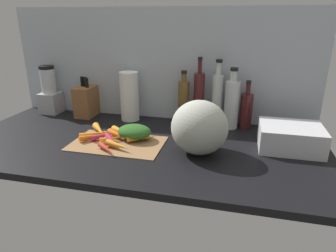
{
  "coord_description": "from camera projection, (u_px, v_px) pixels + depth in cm",
  "views": [
    {
      "loc": [
        43.35,
        -120.58,
        54.53
      ],
      "look_at": [
        14.57,
        -1.79,
        9.68
      ],
      "focal_mm": 31.68,
      "sensor_mm": 36.0,
      "label": 1
    }
  ],
  "objects": [
    {
      "name": "carrot_2",
      "position": [
        121.0,
        136.0,
        1.38
      ],
      "size": [
        16.36,
        10.47,
        3.43
      ],
      "primitive_type": "cone",
      "rotation": [
        0.0,
        1.57,
        -0.46
      ],
      "color": "orange",
      "rests_on": "cutting_board"
    },
    {
      "name": "carrot_5",
      "position": [
        112.0,
        140.0,
        1.33
      ],
      "size": [
        9.47,
        9.77,
        3.41
      ],
      "primitive_type": "cone",
      "rotation": [
        0.0,
        1.57,
        -0.82
      ],
      "color": "#B2264C",
      "rests_on": "cutting_board"
    },
    {
      "name": "bottle_2",
      "position": [
        217.0,
        98.0,
        1.55
      ],
      "size": [
        5.78,
        5.78,
        34.9
      ],
      "color": "silver",
      "rests_on": "ground_plane"
    },
    {
      "name": "carrot_greens_pile",
      "position": [
        134.0,
        132.0,
        1.39
      ],
      "size": [
        15.97,
        12.29,
        6.76
      ],
      "primitive_type": "ellipsoid",
      "color": "#2D6023",
      "rests_on": "cutting_board"
    },
    {
      "name": "knife_block",
      "position": [
        86.0,
        101.0,
        1.72
      ],
      "size": [
        9.67,
        14.33,
        22.86
      ],
      "color": "brown",
      "rests_on": "ground_plane"
    },
    {
      "name": "carrot_3",
      "position": [
        97.0,
        133.0,
        1.42
      ],
      "size": [
        14.73,
        12.2,
        2.74
      ],
      "primitive_type": "cone",
      "rotation": [
        0.0,
        1.57,
        0.65
      ],
      "color": "orange",
      "rests_on": "cutting_board"
    },
    {
      "name": "winter_squash",
      "position": [
        199.0,
        128.0,
        1.23
      ],
      "size": [
        23.87,
        22.28,
        23.05
      ],
      "primitive_type": "ellipsoid",
      "color": "#B2B7A8",
      "rests_on": "ground_plane"
    },
    {
      "name": "bottle_1",
      "position": [
        199.0,
        98.0,
        1.56
      ],
      "size": [
        5.65,
        5.65,
        35.86
      ],
      "color": "#471919",
      "rests_on": "ground_plane"
    },
    {
      "name": "ground_plane",
      "position": [
        139.0,
        145.0,
        1.39
      ],
      "size": [
        170.0,
        80.0,
        3.0
      ],
      "primitive_type": "cube",
      "color": "black"
    },
    {
      "name": "carrot_0",
      "position": [
        142.0,
        138.0,
        1.36
      ],
      "size": [
        14.03,
        8.81,
        3.22
      ],
      "primitive_type": "cone",
      "rotation": [
        0.0,
        1.57,
        0.44
      ],
      "color": "orange",
      "rests_on": "cutting_board"
    },
    {
      "name": "carrot_8",
      "position": [
        99.0,
        130.0,
        1.46
      ],
      "size": [
        11.29,
        12.2,
        3.53
      ],
      "primitive_type": "cone",
      "rotation": [
        0.0,
        1.57,
        -0.85
      ],
      "color": "orange",
      "rests_on": "cutting_board"
    },
    {
      "name": "carrot_11",
      "position": [
        119.0,
        146.0,
        1.28
      ],
      "size": [
        13.57,
        7.43,
        3.13
      ],
      "primitive_type": "cone",
      "rotation": [
        0.0,
        1.57,
        -0.34
      ],
      "color": "orange",
      "rests_on": "cutting_board"
    },
    {
      "name": "carrot_1",
      "position": [
        108.0,
        135.0,
        1.41
      ],
      "size": [
        12.51,
        13.96,
        2.52
      ],
      "primitive_type": "cone",
      "rotation": [
        0.0,
        1.57,
        0.86
      ],
      "color": "#B2264C",
      "rests_on": "cutting_board"
    },
    {
      "name": "paper_towel_roll",
      "position": [
        129.0,
        96.0,
        1.64
      ],
      "size": [
        10.24,
        10.24,
        26.99
      ],
      "primitive_type": "cylinder",
      "color": "white",
      "rests_on": "ground_plane"
    },
    {
      "name": "carrot_4",
      "position": [
        113.0,
        141.0,
        1.34
      ],
      "size": [
        9.44,
        10.64,
        2.63
      ],
      "primitive_type": "cone",
      "rotation": [
        0.0,
        1.57,
        -0.88
      ],
      "color": "orange",
      "rests_on": "cutting_board"
    },
    {
      "name": "cutting_board",
      "position": [
        117.0,
        143.0,
        1.36
      ],
      "size": [
        41.9,
        25.88,
        0.8
      ],
      "primitive_type": "cube",
      "color": "#997047",
      "rests_on": "ground_plane"
    },
    {
      "name": "bottle_4",
      "position": [
        246.0,
        110.0,
        1.53
      ],
      "size": [
        6.28,
        6.28,
        25.01
      ],
      "color": "#471919",
      "rests_on": "ground_plane"
    },
    {
      "name": "carrot_10",
      "position": [
        125.0,
        133.0,
        1.41
      ],
      "size": [
        17.13,
        11.54,
        3.57
      ],
      "primitive_type": "cone",
      "rotation": [
        0.0,
        1.57,
        -0.5
      ],
      "color": "orange",
      "rests_on": "cutting_board"
    },
    {
      "name": "bottle_3",
      "position": [
        232.0,
        103.0,
        1.52
      ],
      "size": [
        7.47,
        7.47,
        31.43
      ],
      "color": "silver",
      "rests_on": "ground_plane"
    },
    {
      "name": "wall_back",
      "position": [
        160.0,
        65.0,
        1.63
      ],
      "size": [
        170.0,
        3.0,
        60.0
      ],
      "primitive_type": "cube",
      "color": "#ADB7C1",
      "rests_on": "ground_plane"
    },
    {
      "name": "bottle_0",
      "position": [
        183.0,
        101.0,
        1.59
      ],
      "size": [
        6.01,
        6.01,
        28.67
      ],
      "color": "brown",
      "rests_on": "ground_plane"
    },
    {
      "name": "carrot_7",
      "position": [
        107.0,
        149.0,
        1.26
      ],
      "size": [
        11.02,
        9.53,
        2.58
      ],
      "primitive_type": "cone",
      "rotation": [
        0.0,
        1.57,
        -0.67
      ],
      "color": "red",
      "rests_on": "cutting_board"
    },
    {
      "name": "blender_appliance",
      "position": [
        50.0,
        93.0,
        1.77
      ],
      "size": [
        11.18,
        11.18,
        28.3
      ],
      "color": "#B2B2B7",
      "rests_on": "ground_plane"
    },
    {
      "name": "carrot_6",
      "position": [
        114.0,
        138.0,
        1.37
      ],
      "size": [
        11.52,
        9.47,
        2.45
      ],
      "primitive_type": "cone",
      "rotation": [
        0.0,
        1.57,
        0.64
      ],
      "color": "orange",
      "rests_on": "cutting_board"
    },
    {
      "name": "carrot_9",
      "position": [
        93.0,
        136.0,
        1.39
      ],
      "size": [
        10.99,
        11.05,
        2.67
      ],
      "primitive_type": "cone",
      "rotation": [
        0.0,
        1.57,
        0.79
      ],
      "color": "orange",
      "rests_on": "cutting_board"
    },
    {
      "name": "dish_rack",
      "position": [
        290.0,
        137.0,
        1.3
      ],
      "size": [
        26.41,
        21.91,
        10.51
      ],
      "primitive_type": "cube",
      "color": "silver",
      "rests_on": "ground_plane"
    }
  ]
}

